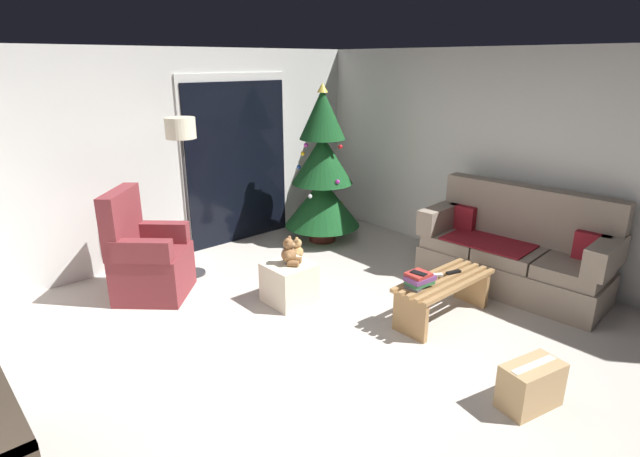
% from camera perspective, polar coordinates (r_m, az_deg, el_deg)
% --- Properties ---
extents(ground_plane, '(7.00, 7.00, 0.00)m').
position_cam_1_polar(ground_plane, '(4.34, 2.27, -14.10)').
color(ground_plane, '#BCB2A8').
extents(wall_back, '(5.72, 0.12, 2.50)m').
position_cam_1_polar(wall_back, '(6.32, -17.36, 7.81)').
color(wall_back, silver).
rests_on(wall_back, ground).
extents(wall_right, '(0.12, 6.00, 2.50)m').
position_cam_1_polar(wall_right, '(6.11, 22.32, 6.91)').
color(wall_right, silver).
rests_on(wall_right, ground).
extents(patio_door_frame, '(1.60, 0.02, 2.20)m').
position_cam_1_polar(patio_door_frame, '(6.74, -9.42, 7.73)').
color(patio_door_frame, silver).
rests_on(patio_door_frame, ground).
extents(patio_door_glass, '(1.50, 0.02, 2.10)m').
position_cam_1_polar(patio_door_glass, '(6.73, -9.31, 7.29)').
color(patio_door_glass, black).
rests_on(patio_door_glass, ground).
extents(couch, '(0.92, 1.99, 1.08)m').
position_cam_1_polar(couch, '(5.74, 21.37, -2.54)').
color(couch, gray).
rests_on(couch, ground).
extents(coffee_table, '(1.10, 0.40, 0.41)m').
position_cam_1_polar(coffee_table, '(4.89, 13.93, -7.05)').
color(coffee_table, '#9E7547').
rests_on(coffee_table, ground).
extents(remote_black, '(0.16, 0.09, 0.02)m').
position_cam_1_polar(remote_black, '(4.97, 15.01, -4.84)').
color(remote_black, black).
rests_on(remote_black, coffee_table).
extents(remote_white, '(0.15, 0.13, 0.02)m').
position_cam_1_polar(remote_white, '(4.86, 12.94, -5.19)').
color(remote_white, silver).
rests_on(remote_white, coffee_table).
extents(book_stack, '(0.29, 0.21, 0.13)m').
position_cam_1_polar(book_stack, '(4.60, 11.27, -5.75)').
color(book_stack, '#4C4C51').
rests_on(book_stack, coffee_table).
extents(cell_phone, '(0.09, 0.15, 0.01)m').
position_cam_1_polar(cell_phone, '(4.57, 11.20, -5.02)').
color(cell_phone, black).
rests_on(cell_phone, book_stack).
extents(christmas_tree, '(1.01, 1.01, 2.09)m').
position_cam_1_polar(christmas_tree, '(6.62, 0.27, 6.22)').
color(christmas_tree, '#4C1E19').
rests_on(christmas_tree, ground).
extents(armchair, '(0.97, 0.97, 1.13)m').
position_cam_1_polar(armchair, '(5.46, -19.16, -3.32)').
color(armchair, maroon).
rests_on(armchair, ground).
extents(floor_lamp, '(0.32, 0.32, 1.78)m').
position_cam_1_polar(floor_lamp, '(5.57, -15.51, 9.29)').
color(floor_lamp, '#2D2D30').
rests_on(floor_lamp, ground).
extents(ottoman, '(0.44, 0.44, 0.42)m').
position_cam_1_polar(ottoman, '(5.10, -3.54, -6.22)').
color(ottoman, beige).
rests_on(ottoman, ground).
extents(teddy_bear_chestnut, '(0.21, 0.22, 0.29)m').
position_cam_1_polar(teddy_bear_chestnut, '(4.96, -3.49, -2.79)').
color(teddy_bear_chestnut, brown).
rests_on(teddy_bear_chestnut, ottoman).
extents(teddy_bear_honey_by_tree, '(0.22, 0.21, 0.29)m').
position_cam_1_polar(teddy_bear_honey_by_tree, '(6.17, -2.70, -2.53)').
color(teddy_bear_honey_by_tree, tan).
rests_on(teddy_bear_honey_by_tree, ground).
extents(cardboard_box_taped_mid_floor, '(0.49, 0.33, 0.34)m').
position_cam_1_polar(cardboard_box_taped_mid_floor, '(3.99, 22.94, -16.18)').
color(cardboard_box_taped_mid_floor, tan).
rests_on(cardboard_box_taped_mid_floor, ground).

